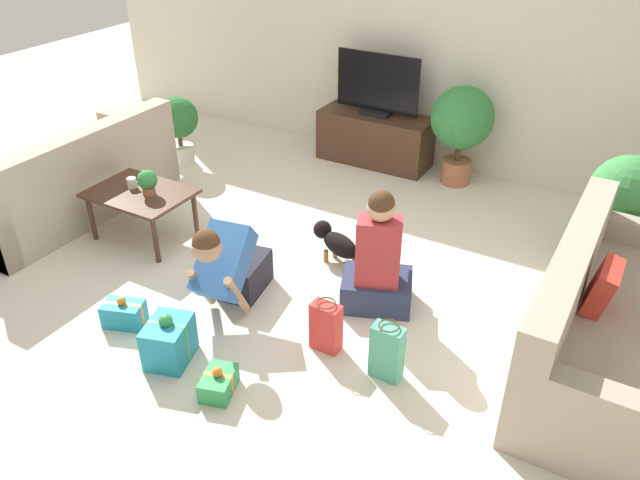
{
  "coord_description": "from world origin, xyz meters",
  "views": [
    {
      "loc": [
        2.33,
        -3.58,
        2.9
      ],
      "look_at": [
        0.31,
        -0.1,
        0.45
      ],
      "focal_mm": 35.0,
      "sensor_mm": 36.0,
      "label": 1
    }
  ],
  "objects": [
    {
      "name": "ground_plane",
      "position": [
        0.0,
        0.0,
        0.0
      ],
      "size": [
        16.0,
        16.0,
        0.0
      ],
      "primitive_type": "plane",
      "color": "beige"
    },
    {
      "name": "wall_back",
      "position": [
        0.0,
        2.63,
        1.3
      ],
      "size": [
        8.4,
        0.06,
        2.6
      ],
      "color": "beige",
      "rests_on": "ground_plane"
    },
    {
      "name": "sofa_left",
      "position": [
        -2.38,
        -0.18,
        0.31
      ],
      "size": [
        0.93,
        2.1,
        0.87
      ],
      "rotation": [
        0.0,
        0.0,
        -1.57
      ],
      "color": "tan",
      "rests_on": "ground_plane"
    },
    {
      "name": "sofa_right",
      "position": [
        2.38,
        0.09,
        0.3
      ],
      "size": [
        0.93,
        2.1,
        0.87
      ],
      "rotation": [
        0.0,
        0.0,
        1.57
      ],
      "color": "tan",
      "rests_on": "ground_plane"
    },
    {
      "name": "coffee_table",
      "position": [
        -1.44,
        -0.19,
        0.4
      ],
      "size": [
        0.87,
        0.63,
        0.46
      ],
      "color": "#472D1E",
      "rests_on": "ground_plane"
    },
    {
      "name": "tv_console",
      "position": [
        -0.39,
        2.33,
        0.28
      ],
      "size": [
        1.24,
        0.47,
        0.56
      ],
      "color": "#472D1E",
      "rests_on": "ground_plane"
    },
    {
      "name": "tv",
      "position": [
        -0.39,
        2.33,
        0.85
      ],
      "size": [
        0.94,
        0.2,
        0.66
      ],
      "color": "black",
      "rests_on": "tv_console"
    },
    {
      "name": "potted_plant_back_right",
      "position": [
        0.58,
        2.28,
        0.66
      ],
      "size": [
        0.63,
        0.63,
        1.03
      ],
      "color": "#A36042",
      "rests_on": "ground_plane"
    },
    {
      "name": "potted_plant_corner_left",
      "position": [
        -2.23,
        1.22,
        0.47
      ],
      "size": [
        0.45,
        0.45,
        0.76
      ],
      "color": "beige",
      "rests_on": "ground_plane"
    },
    {
      "name": "potted_plant_corner_right",
      "position": [
        2.23,
        1.48,
        0.62
      ],
      "size": [
        0.62,
        0.62,
        0.95
      ],
      "color": "#336B84",
      "rests_on": "ground_plane"
    },
    {
      "name": "person_kneeling",
      "position": [
        -0.15,
        -0.62,
        0.36
      ],
      "size": [
        0.45,
        0.85,
        0.82
      ],
      "rotation": [
        0.0,
        0.0,
        0.18
      ],
      "color": "#23232D",
      "rests_on": "ground_plane"
    },
    {
      "name": "person_sitting",
      "position": [
        0.79,
        -0.07,
        0.37
      ],
      "size": [
        0.63,
        0.59,
        0.99
      ],
      "rotation": [
        0.0,
        0.0,
        3.52
      ],
      "color": "#283351",
      "rests_on": "ground_plane"
    },
    {
      "name": "dog",
      "position": [
        0.24,
        0.29,
        0.2
      ],
      "size": [
        0.57,
        0.3,
        0.32
      ],
      "rotation": [
        0.0,
        0.0,
        4.36
      ],
      "color": "black",
      "rests_on": "ground_plane"
    },
    {
      "name": "gift_box_a",
      "position": [
        0.32,
        -1.39,
        0.07
      ],
      "size": [
        0.26,
        0.31,
        0.2
      ],
      "rotation": [
        0.0,
        0.0,
        0.31
      ],
      "color": "#2D934C",
      "rests_on": "ground_plane"
    },
    {
      "name": "gift_box_b",
      "position": [
        -0.15,
        -1.31,
        0.16
      ],
      "size": [
        0.35,
        0.4,
        0.37
      ],
      "rotation": [
        0.0,
        0.0,
        0.3
      ],
      "color": "teal",
      "rests_on": "ground_plane"
    },
    {
      "name": "gift_box_c",
      "position": [
        -0.7,
        -1.19,
        0.09
      ],
      "size": [
        0.33,
        0.27,
        0.24
      ],
      "rotation": [
        0.0,
        0.0,
        0.35
      ],
      "color": "teal",
      "rests_on": "ground_plane"
    },
    {
      "name": "gift_bag_a",
      "position": [
        1.18,
        -0.73,
        0.2
      ],
      "size": [
        0.21,
        0.14,
        0.42
      ],
      "rotation": [
        0.0,
        0.0,
        -0.02
      ],
      "color": "#4CA384",
      "rests_on": "ground_plane"
    },
    {
      "name": "gift_bag_b",
      "position": [
        0.7,
        -0.69,
        0.19
      ],
      "size": [
        0.21,
        0.14,
        0.39
      ],
      "rotation": [
        0.0,
        0.0,
        -0.03
      ],
      "color": "red",
      "rests_on": "ground_plane"
    },
    {
      "name": "mug",
      "position": [
        -1.54,
        -0.17,
        0.5
      ],
      "size": [
        0.12,
        0.08,
        0.09
      ],
      "color": "silver",
      "rests_on": "coffee_table"
    },
    {
      "name": "tabletop_plant",
      "position": [
        -1.33,
        -0.19,
        0.58
      ],
      "size": [
        0.17,
        0.17,
        0.22
      ],
      "color": "#A36042",
      "rests_on": "coffee_table"
    }
  ]
}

